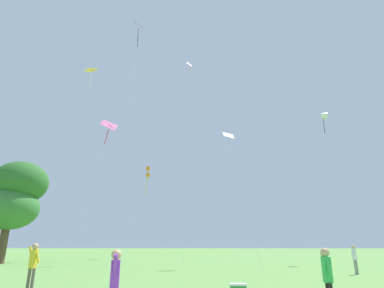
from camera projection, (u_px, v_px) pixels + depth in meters
kite_yellow_diamond at (89, 77)px, 50.70m from camera, size 3.74×10.89×29.65m
kite_orange_box at (148, 173)px, 48.75m from camera, size 1.45×8.94×13.40m
kite_red_high at (189, 81)px, 42.80m from camera, size 0.79×5.99×26.27m
kite_pink_low at (108, 129)px, 44.28m from camera, size 2.07×10.44×18.89m
kite_black_large at (230, 142)px, 29.91m from camera, size 2.24×6.65×12.18m
kite_white_distant at (323, 115)px, 38.05m from camera, size 1.84×8.60×17.22m
kite_purple_streamer at (137, 37)px, 35.56m from camera, size 2.61×9.59×26.52m
person_far_back at (33, 263)px, 12.09m from camera, size 0.58×0.24×1.79m
person_in_blue_jacket at (115, 281)px, 6.76m from camera, size 0.22×0.53×1.63m
person_foreground_watcher at (328, 275)px, 8.04m from camera, size 0.22×0.53×1.65m
person_near_tree at (355, 257)px, 19.81m from camera, size 0.50×0.39×1.74m
tree_left_oak at (14, 196)px, 33.04m from camera, size 6.10×6.13×10.28m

